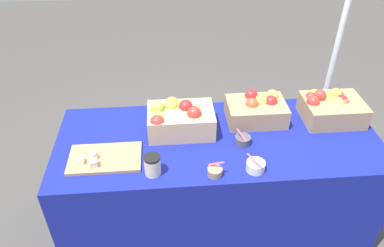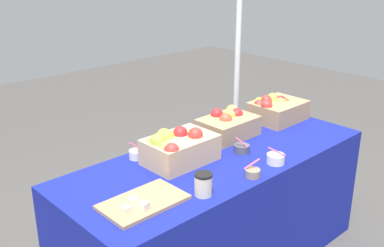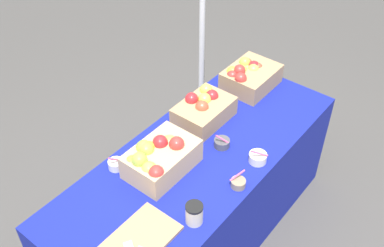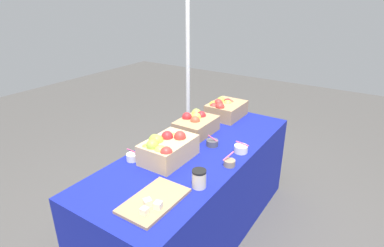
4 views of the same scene
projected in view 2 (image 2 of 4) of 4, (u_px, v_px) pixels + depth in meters
name	position (u px, v px, depth m)	size (l,w,h in m)	color
table	(217.00, 211.00, 2.77)	(1.90, 0.76, 0.74)	navy
apple_crate_left	(276.00, 109.00, 3.17)	(0.36, 0.28, 0.19)	tan
apple_crate_middle	(228.00, 124.00, 2.90)	(0.36, 0.25, 0.17)	tan
apple_crate_right	(178.00, 147.00, 2.53)	(0.39, 0.26, 0.20)	tan
cutting_board_front	(143.00, 202.00, 2.12)	(0.39, 0.24, 0.06)	tan
sample_bowl_near	(276.00, 159.00, 2.53)	(0.10, 0.10, 0.11)	silver
sample_bowl_mid	(136.00, 154.00, 2.59)	(0.09, 0.08, 0.11)	silver
sample_bowl_far	(242.00, 148.00, 2.67)	(0.09, 0.09, 0.10)	#4C4C51
sample_bowl_extra	(253.00, 173.00, 2.38)	(0.09, 0.08, 0.09)	gray
coffee_cup	(203.00, 184.00, 2.19)	(0.09, 0.09, 0.11)	beige
tent_pole	(238.00, 55.00, 3.65)	(0.04, 0.04, 2.13)	white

